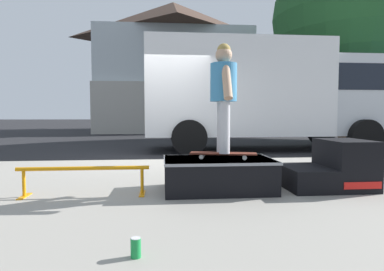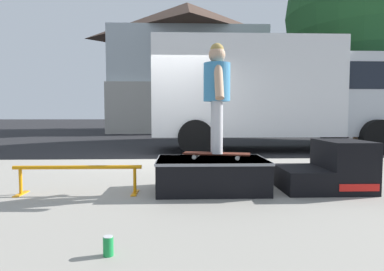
{
  "view_description": "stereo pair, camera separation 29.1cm",
  "coord_description": "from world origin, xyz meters",
  "px_view_note": "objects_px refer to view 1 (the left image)",
  "views": [
    {
      "loc": [
        0.06,
        -6.94,
        1.02
      ],
      "look_at": [
        0.53,
        -1.82,
        0.68
      ],
      "focal_mm": 29.84,
      "sensor_mm": 36.0,
      "label": 1
    },
    {
      "loc": [
        0.35,
        -6.96,
        1.02
      ],
      "look_at": [
        0.53,
        -1.82,
        0.68
      ],
      "focal_mm": 29.84,
      "sensor_mm": 36.0,
      "label": 2
    }
  ],
  "objects_px": {
    "skate_box": "(218,173)",
    "kicker_ramp": "(333,168)",
    "soda_can": "(136,248)",
    "box_truck": "(266,92)",
    "skateboard": "(223,154)",
    "street_tree_main": "(357,23)",
    "skater_kid": "(224,89)",
    "grind_rail": "(84,174)"
  },
  "relations": [
    {
      "from": "kicker_ramp",
      "to": "box_truck",
      "type": "height_order",
      "value": "box_truck"
    },
    {
      "from": "kicker_ramp",
      "to": "street_tree_main",
      "type": "distance_m",
      "value": 11.66
    },
    {
      "from": "skateboard",
      "to": "soda_can",
      "type": "relative_size",
      "value": 6.39
    },
    {
      "from": "skate_box",
      "to": "box_truck",
      "type": "distance_m",
      "value": 6.09
    },
    {
      "from": "skater_kid",
      "to": "box_truck",
      "type": "xyz_separation_m",
      "value": [
        2.32,
        5.45,
        0.38
      ]
    },
    {
      "from": "skateboard",
      "to": "skater_kid",
      "type": "height_order",
      "value": "skater_kid"
    },
    {
      "from": "skateboard",
      "to": "kicker_ramp",
      "type": "bearing_deg",
      "value": 0.24
    },
    {
      "from": "box_truck",
      "to": "street_tree_main",
      "type": "xyz_separation_m",
      "value": [
        4.95,
        3.57,
        3.11
      ]
    },
    {
      "from": "skateboard",
      "to": "skater_kid",
      "type": "relative_size",
      "value": 0.63
    },
    {
      "from": "skate_box",
      "to": "skateboard",
      "type": "bearing_deg",
      "value": -5.81
    },
    {
      "from": "grind_rail",
      "to": "street_tree_main",
      "type": "xyz_separation_m",
      "value": [
        8.86,
        9.11,
        4.45
      ]
    },
    {
      "from": "street_tree_main",
      "to": "grind_rail",
      "type": "bearing_deg",
      "value": -134.19
    },
    {
      "from": "skate_box",
      "to": "skater_kid",
      "type": "distance_m",
      "value": 1.0
    },
    {
      "from": "box_truck",
      "to": "street_tree_main",
      "type": "relative_size",
      "value": 0.86
    },
    {
      "from": "skater_kid",
      "to": "box_truck",
      "type": "height_order",
      "value": "box_truck"
    },
    {
      "from": "skate_box",
      "to": "grind_rail",
      "type": "xyz_separation_m",
      "value": [
        -1.53,
        -0.11,
        0.04
      ]
    },
    {
      "from": "kicker_ramp",
      "to": "skater_kid",
      "type": "relative_size",
      "value": 0.79
    },
    {
      "from": "soda_can",
      "to": "skateboard",
      "type": "bearing_deg",
      "value": 62.8
    },
    {
      "from": "soda_can",
      "to": "street_tree_main",
      "type": "bearing_deg",
      "value": 52.76
    },
    {
      "from": "skate_box",
      "to": "box_truck",
      "type": "xyz_separation_m",
      "value": [
        2.38,
        5.44,
        1.38
      ]
    },
    {
      "from": "soda_can",
      "to": "box_truck",
      "type": "relative_size",
      "value": 0.02
    },
    {
      "from": "skate_box",
      "to": "kicker_ramp",
      "type": "relative_size",
      "value": 1.27
    },
    {
      "from": "skate_box",
      "to": "box_truck",
      "type": "relative_size",
      "value": 0.19
    },
    {
      "from": "skateboard",
      "to": "box_truck",
      "type": "height_order",
      "value": "box_truck"
    },
    {
      "from": "skateboard",
      "to": "grind_rail",
      "type": "bearing_deg",
      "value": -176.41
    },
    {
      "from": "box_truck",
      "to": "street_tree_main",
      "type": "distance_m",
      "value": 6.85
    },
    {
      "from": "skate_box",
      "to": "kicker_ramp",
      "type": "xyz_separation_m",
      "value": [
        1.42,
        -0.0,
        0.04
      ]
    },
    {
      "from": "street_tree_main",
      "to": "soda_can",
      "type": "bearing_deg",
      "value": -127.24
    },
    {
      "from": "kicker_ramp",
      "to": "skate_box",
      "type": "bearing_deg",
      "value": 179.99
    },
    {
      "from": "skate_box",
      "to": "box_truck",
      "type": "bearing_deg",
      "value": 66.39
    },
    {
      "from": "street_tree_main",
      "to": "skate_box",
      "type": "bearing_deg",
      "value": -129.14
    },
    {
      "from": "skateboard",
      "to": "street_tree_main",
      "type": "height_order",
      "value": "street_tree_main"
    },
    {
      "from": "kicker_ramp",
      "to": "skateboard",
      "type": "height_order",
      "value": "kicker_ramp"
    },
    {
      "from": "kicker_ramp",
      "to": "skater_kid",
      "type": "height_order",
      "value": "skater_kid"
    },
    {
      "from": "soda_can",
      "to": "box_truck",
      "type": "height_order",
      "value": "box_truck"
    },
    {
      "from": "kicker_ramp",
      "to": "skater_kid",
      "type": "distance_m",
      "value": 1.67
    },
    {
      "from": "kicker_ramp",
      "to": "skateboard",
      "type": "relative_size",
      "value": 1.26
    },
    {
      "from": "kicker_ramp",
      "to": "street_tree_main",
      "type": "xyz_separation_m",
      "value": [
        5.91,
        9.01,
        4.45
      ]
    },
    {
      "from": "kicker_ramp",
      "to": "street_tree_main",
      "type": "bearing_deg",
      "value": 56.74
    },
    {
      "from": "box_truck",
      "to": "street_tree_main",
      "type": "bearing_deg",
      "value": 35.76
    },
    {
      "from": "skate_box",
      "to": "kicker_ramp",
      "type": "height_order",
      "value": "kicker_ramp"
    },
    {
      "from": "soda_can",
      "to": "street_tree_main",
      "type": "height_order",
      "value": "street_tree_main"
    }
  ]
}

